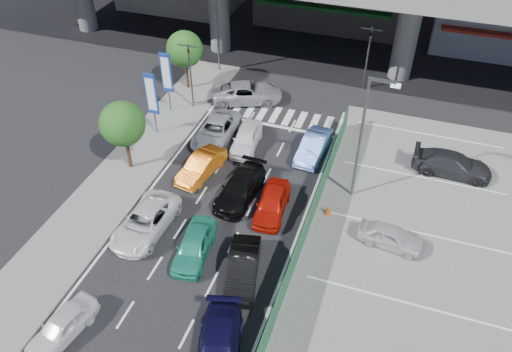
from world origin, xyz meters
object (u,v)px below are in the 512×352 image
at_px(taxi_orange_left, 201,166).
at_px(crossing_wagon_silver, 247,92).
at_px(wagon_silver_front_left, 216,130).
at_px(tree_near, 122,124).
at_px(kei_truck_front_right, 314,146).
at_px(traffic_light_left, 189,60).
at_px(street_lamp_right, 365,130).
at_px(minivan_navy_back, 218,349).
at_px(taxi_orange_right, 272,203).
at_px(signboard_near, 152,96).
at_px(parked_sedan_dgrey, 452,164).
at_px(hatch_black_mid_right, 243,268).
at_px(tree_far, 185,49).
at_px(signboard_far, 167,74).
at_px(traffic_cone, 328,209).
at_px(taxi_teal_mid, 194,245).
at_px(sedan_white_front_mid, 246,138).
at_px(van_white_back_left, 62,326).
at_px(traffic_light_right, 370,43).
at_px(street_lamp_left, 219,17).
at_px(sedan_black_mid, 240,188).
at_px(parked_sedan_white, 391,237).
at_px(sedan_white_mid_left, 146,222).

xyz_separation_m(taxi_orange_left, crossing_wagon_silver, (-0.27, 9.36, 0.08)).
bearing_deg(wagon_silver_front_left, tree_near, -130.82).
bearing_deg(kei_truck_front_right, tree_near, -150.22).
relative_size(traffic_light_left, street_lamp_right, 0.65).
height_order(minivan_navy_back, taxi_orange_right, same).
distance_m(wagon_silver_front_left, crossing_wagon_silver, 5.45).
height_order(signboard_near, parked_sedan_dgrey, signboard_near).
bearing_deg(hatch_black_mid_right, tree_far, 109.98).
distance_m(signboard_far, traffic_cone, 15.61).
relative_size(signboard_near, tree_near, 0.98).
xyz_separation_m(hatch_black_mid_right, taxi_orange_left, (-5.31, 6.90, -0.02)).
distance_m(taxi_teal_mid, sedan_white_front_mid, 10.04).
height_order(tree_far, van_white_back_left, tree_far).
distance_m(traffic_light_left, minivan_navy_back, 21.23).
height_order(traffic_light_right, street_lamp_left, street_lamp_left).
bearing_deg(taxi_teal_mid, traffic_light_right, 68.29).
bearing_deg(taxi_orange_right, signboard_near, 149.38).
relative_size(sedan_white_front_mid, parked_sedan_dgrey, 0.83).
height_order(tree_far, sedan_white_front_mid, tree_far).
relative_size(signboard_near, sedan_black_mid, 1.00).
distance_m(taxi_orange_right, kei_truck_front_right, 6.24).
distance_m(street_lamp_left, signboard_far, 7.32).
bearing_deg(traffic_cone, traffic_light_right, 91.98).
distance_m(signboard_far, tree_near, 7.03).
height_order(taxi_teal_mid, hatch_black_mid_right, same).
bearing_deg(kei_truck_front_right, taxi_teal_mid, -105.64).
bearing_deg(kei_truck_front_right, traffic_cone, -63.21).
bearing_deg(signboard_far, taxi_orange_right, -37.35).
bearing_deg(sedan_white_front_mid, parked_sedan_white, -35.78).
distance_m(crossing_wagon_silver, traffic_cone, 13.52).
xyz_separation_m(tree_near, parked_sedan_white, (16.71, -1.41, -2.72)).
distance_m(parked_sedan_dgrey, traffic_cone, 9.02).
relative_size(minivan_navy_back, hatch_black_mid_right, 1.14).
height_order(sedan_white_mid_left, parked_sedan_white, sedan_white_mid_left).
xyz_separation_m(street_lamp_left, hatch_black_mid_right, (9.26, -20.05, -4.08)).
xyz_separation_m(signboard_near, minivan_navy_back, (10.66, -14.62, -2.37)).
bearing_deg(signboard_near, hatch_black_mid_right, -44.75).
xyz_separation_m(traffic_light_left, street_lamp_left, (-0.13, 6.00, 0.83)).
relative_size(traffic_light_left, taxi_teal_mid, 1.28).
xyz_separation_m(traffic_light_left, signboard_near, (-1.00, -4.01, -0.87)).
xyz_separation_m(sedan_white_front_mid, kei_truck_front_right, (4.52, 0.59, 0.00)).
distance_m(taxi_teal_mid, kei_truck_front_right, 11.28).
relative_size(sedan_white_mid_left, hatch_black_mid_right, 1.19).
bearing_deg(kei_truck_front_right, signboard_near, -169.67).
distance_m(street_lamp_left, taxi_orange_right, 18.06).
bearing_deg(sedan_black_mid, kei_truck_front_right, 64.14).
bearing_deg(parked_sedan_dgrey, sedan_white_mid_left, 125.21).
xyz_separation_m(traffic_light_left, traffic_light_right, (11.70, 7.00, 0.00)).
relative_size(sedan_white_mid_left, parked_sedan_white, 1.39).
distance_m(tree_far, crossing_wagon_silver, 5.79).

